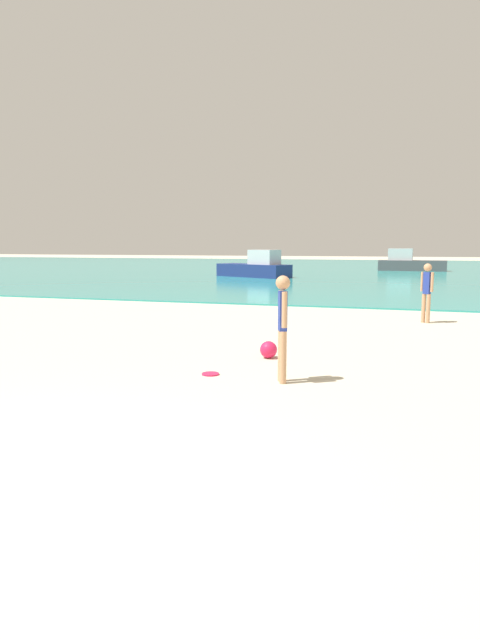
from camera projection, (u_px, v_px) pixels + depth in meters
water at (368, 269)px, 47.27m from camera, size 160.00×60.00×0.06m
person_standing at (283, 322)px, 8.43m from camera, size 0.22×0.37×1.69m
frisbee at (210, 374)px, 9.06m from camera, size 0.29×0.29×0.03m
person_distant at (427, 289)px, 14.96m from camera, size 0.33×0.24×1.65m
boat_near at (256, 268)px, 35.52m from camera, size 5.44×3.79×1.78m
boat_far at (410, 263)px, 44.12m from camera, size 5.37×1.92×1.80m
beach_ball at (269, 350)px, 10.36m from camera, size 0.33×0.33×0.33m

